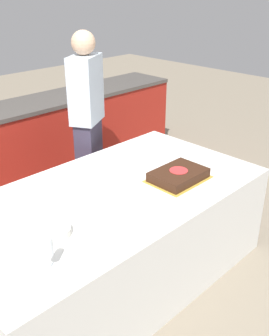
{
  "coord_description": "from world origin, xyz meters",
  "views": [
    {
      "loc": [
        -1.54,
        -1.78,
        2.03
      ],
      "look_at": [
        0.24,
        0.0,
        0.83
      ],
      "focal_mm": 42.0,
      "sensor_mm": 36.0,
      "label": 1
    }
  ],
  "objects_px": {
    "plate_stack": "(50,231)",
    "person_cutting_cake": "(88,126)",
    "cake": "(178,175)",
    "wine_glass": "(49,248)"
  },
  "relations": [
    {
      "from": "plate_stack",
      "to": "person_cutting_cake",
      "type": "distance_m",
      "value": 1.42
    },
    {
      "from": "plate_stack",
      "to": "person_cutting_cake",
      "type": "relative_size",
      "value": 0.14
    },
    {
      "from": "cake",
      "to": "person_cutting_cake",
      "type": "bearing_deg",
      "value": 90.0
    },
    {
      "from": "plate_stack",
      "to": "wine_glass",
      "type": "distance_m",
      "value": 0.31
    },
    {
      "from": "plate_stack",
      "to": "person_cutting_cake",
      "type": "height_order",
      "value": "person_cutting_cake"
    },
    {
      "from": "cake",
      "to": "plate_stack",
      "type": "xyz_separation_m",
      "value": [
        -1.04,
        0.08,
        -0.01
      ]
    },
    {
      "from": "plate_stack",
      "to": "person_cutting_cake",
      "type": "xyz_separation_m",
      "value": [
        1.04,
        0.95,
        0.13
      ]
    },
    {
      "from": "person_cutting_cake",
      "to": "cake",
      "type": "bearing_deg",
      "value": 59.94
    },
    {
      "from": "wine_glass",
      "to": "person_cutting_cake",
      "type": "height_order",
      "value": "person_cutting_cake"
    },
    {
      "from": "plate_stack",
      "to": "wine_glass",
      "type": "relative_size",
      "value": 1.3
    }
  ]
}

